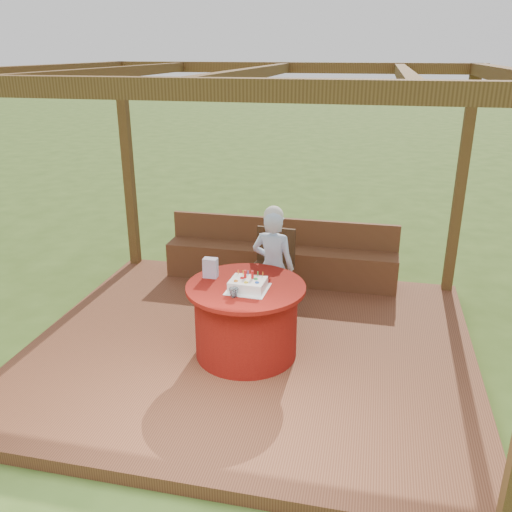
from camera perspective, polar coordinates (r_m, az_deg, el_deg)
The scene contains 10 objects.
ground at distance 5.77m, azimuth -0.55°, elevation -10.20°, with size 60.00×60.00×0.00m, color #37541C.
deck at distance 5.74m, azimuth -0.55°, elevation -9.69°, with size 4.50×4.00×0.12m, color brown.
pergola at distance 4.97m, azimuth -0.65°, elevation 14.29°, with size 4.50×4.00×2.72m.
bench at distance 7.11m, azimuth 2.57°, elevation -0.50°, with size 3.00×0.42×0.80m.
table at distance 5.36m, azimuth -1.06°, elevation -6.69°, with size 1.15×1.15×0.75m.
chair at distance 6.35m, azimuth 1.78°, elevation -0.75°, with size 0.50×0.50×0.91m.
elderly_woman at distance 5.87m, azimuth 1.80°, elevation -0.96°, with size 0.51×0.37×1.34m.
birthday_cake at distance 5.09m, azimuth -0.87°, elevation -3.00°, with size 0.39×0.39×0.17m.
gift_bag at distance 5.36m, azimuth -4.82°, elevation -1.24°, with size 0.14×0.09×0.20m, color #E393C2.
drinking_glass at distance 4.94m, azimuth -2.36°, elevation -3.88°, with size 0.09×0.09×0.08m, color white.
Camera 1 is at (1.13, -4.81, 2.98)m, focal length 38.00 mm.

